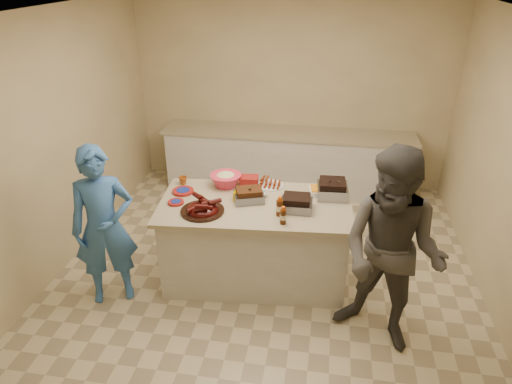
% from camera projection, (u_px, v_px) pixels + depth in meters
% --- Properties ---
extents(room, '(4.50, 5.00, 2.70)m').
position_uv_depth(room, '(265.00, 277.00, 4.97)').
color(room, '#CBB787').
rests_on(room, ground).
extents(back_counter, '(3.60, 0.64, 0.90)m').
position_uv_depth(back_counter, '(287.00, 161.00, 6.70)').
color(back_counter, silver).
rests_on(back_counter, ground).
extents(island, '(2.00, 1.17, 0.91)m').
position_uv_depth(island, '(255.00, 276.00, 4.99)').
color(island, silver).
rests_on(island, ground).
extents(rib_platter, '(0.47, 0.47, 0.17)m').
position_uv_depth(rib_platter, '(203.00, 212.00, 4.42)').
color(rib_platter, '#460907').
rests_on(rib_platter, island).
extents(pulled_pork_tray, '(0.35, 0.30, 0.09)m').
position_uv_depth(pulled_pork_tray, '(249.00, 201.00, 4.61)').
color(pulled_pork_tray, '#47230F').
rests_on(pulled_pork_tray, island).
extents(brisket_tray, '(0.31, 0.26, 0.09)m').
position_uv_depth(brisket_tray, '(296.00, 209.00, 4.46)').
color(brisket_tray, black).
rests_on(brisket_tray, island).
extents(roasting_pan, '(0.32, 0.32, 0.12)m').
position_uv_depth(roasting_pan, '(332.00, 196.00, 4.70)').
color(roasting_pan, gray).
rests_on(roasting_pan, island).
extents(coleslaw_bowl, '(0.36, 0.36, 0.23)m').
position_uv_depth(coleslaw_bowl, '(226.00, 186.00, 4.92)').
color(coleslaw_bowl, '#D72E49').
rests_on(coleslaw_bowl, island).
extents(sausage_plate, '(0.29, 0.29, 0.05)m').
position_uv_depth(sausage_plate, '(271.00, 186.00, 4.92)').
color(sausage_plate, silver).
rests_on(sausage_plate, island).
extents(mac_cheese_dish, '(0.29, 0.23, 0.07)m').
position_uv_depth(mac_cheese_dish, '(322.00, 194.00, 4.76)').
color(mac_cheese_dish, orange).
rests_on(mac_cheese_dish, island).
extents(bbq_bottle_a, '(0.07, 0.07, 0.20)m').
position_uv_depth(bbq_bottle_a, '(279.00, 215.00, 4.36)').
color(bbq_bottle_a, '#3E1B07').
rests_on(bbq_bottle_a, island).
extents(bbq_bottle_b, '(0.06, 0.06, 0.18)m').
position_uv_depth(bbq_bottle_b, '(283.00, 223.00, 4.22)').
color(bbq_bottle_b, '#3E1B07').
rests_on(bbq_bottle_b, island).
extents(mustard_bottle, '(0.05, 0.05, 0.13)m').
position_uv_depth(mustard_bottle, '(235.00, 201.00, 4.62)').
color(mustard_bottle, '#DFAB03').
rests_on(mustard_bottle, island).
extents(sauce_bowl, '(0.15, 0.06, 0.15)m').
position_uv_depth(sauce_bowl, '(260.00, 196.00, 4.70)').
color(sauce_bowl, silver).
rests_on(sauce_bowl, island).
extents(plate_stack_large, '(0.24, 0.24, 0.03)m').
position_uv_depth(plate_stack_large, '(183.00, 192.00, 4.78)').
color(plate_stack_large, maroon).
rests_on(plate_stack_large, island).
extents(plate_stack_small, '(0.17, 0.17, 0.02)m').
position_uv_depth(plate_stack_small, '(176.00, 203.00, 4.57)').
color(plate_stack_small, maroon).
rests_on(plate_stack_small, island).
extents(plastic_cup, '(0.10, 0.09, 0.09)m').
position_uv_depth(plastic_cup, '(183.00, 184.00, 4.96)').
color(plastic_cup, '#934713').
rests_on(plastic_cup, island).
extents(basket_stack, '(0.21, 0.17, 0.10)m').
position_uv_depth(basket_stack, '(249.00, 185.00, 4.94)').
color(basket_stack, maroon).
rests_on(basket_stack, island).
extents(guest_blue, '(1.23, 1.74, 0.39)m').
position_uv_depth(guest_blue, '(116.00, 295.00, 4.71)').
color(guest_blue, '#376BB3').
rests_on(guest_blue, ground).
extents(guest_gray, '(1.65, 2.06, 0.70)m').
position_uv_depth(guest_gray, '(378.00, 337.00, 4.18)').
color(guest_gray, '#4E4C46').
rests_on(guest_gray, ground).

